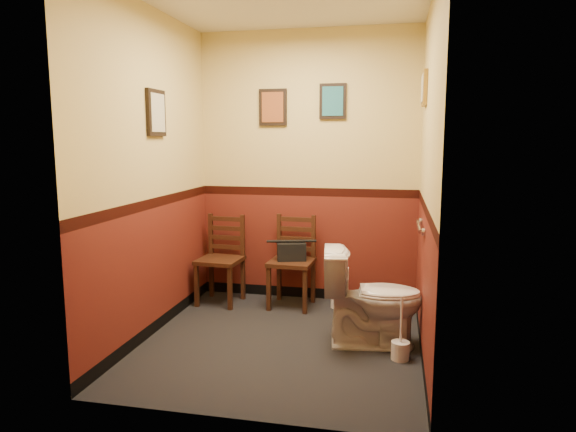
# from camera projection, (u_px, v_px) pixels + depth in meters

# --- Properties ---
(floor) EXTENTS (2.20, 2.40, 0.00)m
(floor) POSITION_uv_depth(u_px,v_px,m) (282.00, 341.00, 4.19)
(floor) COLOR black
(floor) RESTS_ON ground
(wall_back) EXTENTS (2.20, 0.00, 2.70)m
(wall_back) POSITION_uv_depth(u_px,v_px,m) (307.00, 168.00, 5.15)
(wall_back) COLOR #5E1D14
(wall_back) RESTS_ON ground
(wall_front) EXTENTS (2.20, 0.00, 2.70)m
(wall_front) POSITION_uv_depth(u_px,v_px,m) (234.00, 191.00, 2.82)
(wall_front) COLOR #5E1D14
(wall_front) RESTS_ON ground
(wall_left) EXTENTS (0.00, 2.40, 2.70)m
(wall_left) POSITION_uv_depth(u_px,v_px,m) (151.00, 174.00, 4.21)
(wall_left) COLOR #5E1D14
(wall_left) RESTS_ON ground
(wall_right) EXTENTS (0.00, 2.40, 2.70)m
(wall_right) POSITION_uv_depth(u_px,v_px,m) (427.00, 178.00, 3.76)
(wall_right) COLOR #5E1D14
(wall_right) RESTS_ON ground
(grab_bar) EXTENTS (0.05, 0.56, 0.06)m
(grab_bar) POSITION_uv_depth(u_px,v_px,m) (420.00, 226.00, 4.07)
(grab_bar) COLOR silver
(grab_bar) RESTS_ON wall_right
(framed_print_back_a) EXTENTS (0.28, 0.04, 0.36)m
(framed_print_back_a) POSITION_uv_depth(u_px,v_px,m) (273.00, 107.00, 5.11)
(framed_print_back_a) COLOR black
(framed_print_back_a) RESTS_ON wall_back
(framed_print_back_b) EXTENTS (0.26, 0.04, 0.34)m
(framed_print_back_b) POSITION_uv_depth(u_px,v_px,m) (333.00, 101.00, 4.98)
(framed_print_back_b) COLOR black
(framed_print_back_b) RESTS_ON wall_back
(framed_print_left) EXTENTS (0.04, 0.30, 0.38)m
(framed_print_left) POSITION_uv_depth(u_px,v_px,m) (156.00, 113.00, 4.23)
(framed_print_left) COLOR black
(framed_print_left) RESTS_ON wall_left
(framed_print_right) EXTENTS (0.04, 0.34, 0.28)m
(framed_print_right) POSITION_uv_depth(u_px,v_px,m) (424.00, 89.00, 4.24)
(framed_print_right) COLOR olive
(framed_print_right) RESTS_ON wall_right
(toilet) EXTENTS (0.84, 0.54, 0.77)m
(toilet) POSITION_uv_depth(u_px,v_px,m) (372.00, 298.00, 4.06)
(toilet) COLOR white
(toilet) RESTS_ON floor
(toilet_brush) EXTENTS (0.14, 0.14, 0.49)m
(toilet_brush) POSITION_uv_depth(u_px,v_px,m) (400.00, 349.00, 3.83)
(toilet_brush) COLOR silver
(toilet_brush) RESTS_ON floor
(chair_left) EXTENTS (0.44, 0.44, 0.88)m
(chair_left) POSITION_uv_depth(u_px,v_px,m) (221.00, 259.00, 5.15)
(chair_left) COLOR #3F2113
(chair_left) RESTS_ON floor
(chair_right) EXTENTS (0.44, 0.44, 0.89)m
(chair_right) POSITION_uv_depth(u_px,v_px,m) (293.00, 261.00, 5.04)
(chair_right) COLOR #3F2113
(chair_right) RESTS_ON floor
(handbag) EXTENTS (0.30, 0.21, 0.20)m
(handbag) POSITION_uv_depth(u_px,v_px,m) (292.00, 251.00, 4.99)
(handbag) COLOR black
(handbag) RESTS_ON chair_right
(tp_stack) EXTENTS (0.23, 0.14, 0.40)m
(tp_stack) POSITION_uv_depth(u_px,v_px,m) (343.00, 291.00, 4.98)
(tp_stack) COLOR silver
(tp_stack) RESTS_ON floor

